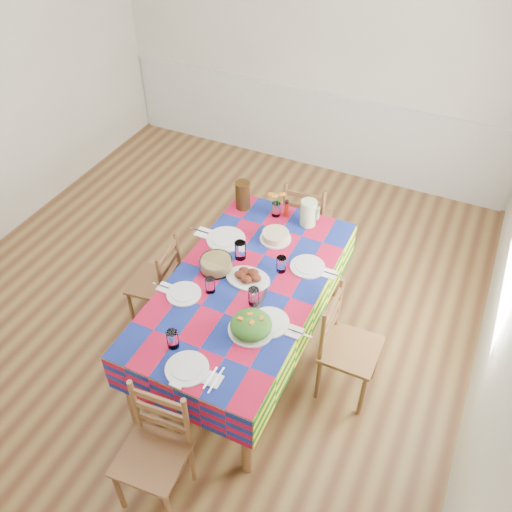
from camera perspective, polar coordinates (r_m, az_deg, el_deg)
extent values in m
cube|color=brown|center=(4.82, -5.41, -4.87)|extent=(4.50, 5.00, 0.04)
cube|color=beige|center=(5.99, 6.37, 20.88)|extent=(4.50, 0.04, 2.70)
cube|color=silver|center=(6.12, 5.88, 16.81)|extent=(4.41, 0.06, 0.04)
cube|color=silver|center=(6.34, 5.64, 13.18)|extent=(4.41, 0.03, 0.90)
cylinder|color=brown|center=(3.87, -13.18, -13.53)|extent=(0.07, 0.07, 0.71)
cylinder|color=brown|center=(3.58, -0.98, -18.89)|extent=(0.07, 0.07, 0.71)
cylinder|color=brown|center=(4.88, -1.12, 2.09)|extent=(0.07, 0.07, 0.71)
cylinder|color=brown|center=(4.65, 8.74, -0.92)|extent=(0.07, 0.07, 0.71)
cube|color=brown|center=(3.88, -1.13, -3.10)|extent=(1.01, 1.91, 0.04)
cube|color=#AC0E30|center=(3.87, -1.14, -2.85)|extent=(1.05, 1.95, 0.01)
cube|color=#AC0E30|center=(4.17, -7.59, -2.18)|extent=(0.01, 1.95, 0.30)
cube|color=#AC0E30|center=(3.85, 5.96, -6.82)|extent=(0.01, 1.95, 0.30)
cube|color=#AC0E30|center=(3.46, -8.47, -15.04)|extent=(1.05, 0.01, 0.30)
cube|color=#AC0E30|center=(4.64, 4.20, 3.50)|extent=(1.05, 0.01, 0.30)
cylinder|color=silver|center=(3.39, -7.26, -11.68)|extent=(0.27, 0.27, 0.01)
cylinder|color=silver|center=(3.38, -7.28, -11.58)|extent=(0.19, 0.19, 0.01)
cylinder|color=white|center=(3.47, -8.77, -8.65)|extent=(0.08, 0.08, 0.13)
cube|color=white|center=(3.33, -4.53, -12.85)|extent=(0.10, 0.10, 0.01)
cube|color=silver|center=(3.34, -4.84, -12.67)|extent=(0.01, 0.17, 0.00)
cube|color=silver|center=(3.32, -4.22, -12.92)|extent=(0.01, 0.20, 0.00)
cylinder|color=silver|center=(3.81, -7.60, -3.97)|extent=(0.24, 0.24, 0.01)
cylinder|color=silver|center=(3.80, -7.62, -3.88)|extent=(0.17, 0.17, 0.01)
cylinder|color=white|center=(3.77, -4.85, -3.09)|extent=(0.07, 0.07, 0.12)
cube|color=white|center=(3.88, -9.64, -3.26)|extent=(0.09, 0.09, 0.01)
cube|color=silver|center=(3.89, -9.87, -3.13)|extent=(0.15, 0.01, 0.00)
cube|color=silver|center=(3.87, -9.43, -3.29)|extent=(0.18, 0.01, 0.00)
cylinder|color=silver|center=(4.21, -3.17, 1.78)|extent=(0.30, 0.30, 0.02)
cylinder|color=silver|center=(4.20, -3.18, 1.90)|extent=(0.21, 0.21, 0.01)
cylinder|color=white|center=(4.01, -1.68, 0.61)|extent=(0.09, 0.09, 0.15)
cube|color=white|center=(4.29, -5.57, 2.47)|extent=(0.11, 0.11, 0.01)
cube|color=silver|center=(4.30, -5.84, 2.61)|extent=(0.19, 0.01, 0.00)
cube|color=silver|center=(4.28, -5.31, 2.45)|extent=(0.23, 0.01, 0.00)
cylinder|color=silver|center=(3.60, 1.40, -7.00)|extent=(0.27, 0.27, 0.01)
cylinder|color=silver|center=(3.59, 1.40, -6.89)|extent=(0.19, 0.19, 0.01)
cylinder|color=white|center=(3.68, -0.25, -4.27)|extent=(0.08, 0.08, 0.13)
cube|color=white|center=(3.56, 4.07, -7.96)|extent=(0.10, 0.10, 0.01)
cube|color=silver|center=(3.56, 3.77, -7.80)|extent=(0.17, 0.01, 0.00)
cube|color=silver|center=(3.55, 4.38, -8.01)|extent=(0.20, 0.01, 0.00)
cylinder|color=silver|center=(3.99, 5.45, -1.11)|extent=(0.26, 0.26, 0.01)
cylinder|color=silver|center=(3.98, 5.46, -1.01)|extent=(0.18, 0.18, 0.01)
cylinder|color=white|center=(3.91, 2.67, -0.87)|extent=(0.07, 0.07, 0.12)
cube|color=white|center=(3.96, 7.77, -1.88)|extent=(0.10, 0.10, 0.01)
cube|color=silver|center=(3.96, 7.51, -1.74)|extent=(0.16, 0.01, 0.00)
cube|color=silver|center=(3.95, 8.03, -1.91)|extent=(0.19, 0.01, 0.00)
ellipsoid|color=silver|center=(3.88, -0.85, -2.39)|extent=(0.33, 0.24, 0.02)
ellipsoid|color=black|center=(3.84, -0.07, -2.31)|extent=(0.09, 0.07, 0.05)
ellipsoid|color=black|center=(3.88, -0.31, -1.76)|extent=(0.09, 0.07, 0.05)
ellipsoid|color=black|center=(3.89, -1.23, -1.58)|extent=(0.09, 0.07, 0.05)
ellipsoid|color=black|center=(3.86, -1.68, -2.00)|extent=(0.09, 0.07, 0.05)
ellipsoid|color=black|center=(3.83, -1.07, -2.48)|extent=(0.09, 0.07, 0.05)
cylinder|color=silver|center=(3.56, -0.51, -7.74)|extent=(0.30, 0.30, 0.01)
ellipsoid|color=#144110|center=(3.52, -0.52, -7.23)|extent=(0.27, 0.27, 0.12)
cube|color=orange|center=(3.48, -1.66, -6.60)|extent=(0.04, 0.03, 0.01)
cube|color=orange|center=(3.50, -0.61, -6.13)|extent=(0.04, 0.04, 0.01)
cube|color=orange|center=(3.45, -0.44, -7.03)|extent=(0.03, 0.04, 0.01)
cube|color=orange|center=(3.48, 0.61, -6.56)|extent=(0.04, 0.04, 0.01)
cylinder|color=white|center=(3.95, -4.21, -0.85)|extent=(0.24, 0.24, 0.09)
cylinder|color=#E3C978|center=(3.95, -4.21, -0.85)|extent=(0.22, 0.22, 0.07)
cylinder|color=silver|center=(4.21, 2.06, 1.83)|extent=(0.25, 0.25, 0.01)
cylinder|color=#D0BB7E|center=(4.19, 2.07, 2.19)|extent=(0.21, 0.21, 0.06)
cube|color=black|center=(3.76, -0.02, -4.32)|extent=(0.11, 0.26, 0.01)
cube|color=black|center=(3.76, 0.73, -4.35)|extent=(0.05, 0.27, 0.01)
cylinder|color=white|center=(4.42, 2.13, 4.94)|extent=(0.07, 0.07, 0.12)
cylinder|color=#39802A|center=(4.40, 1.91, 5.48)|extent=(0.01, 0.01, 0.17)
ellipsoid|color=orange|center=(4.36, 1.57, 6.48)|extent=(0.06, 0.06, 0.02)
cylinder|color=#39802A|center=(4.40, 2.38, 5.43)|extent=(0.01, 0.01, 0.17)
ellipsoid|color=orange|center=(4.34, 2.77, 6.52)|extent=(0.06, 0.06, 0.02)
cylinder|color=#39802A|center=(4.38, 2.07, 5.31)|extent=(0.01, 0.01, 0.17)
ellipsoid|color=orange|center=(4.30, 1.99, 6.37)|extent=(0.06, 0.06, 0.02)
cylinder|color=red|center=(4.41, 3.24, 5.05)|extent=(0.04, 0.04, 0.16)
cylinder|color=#C1E7A3|center=(4.32, 5.54, 4.54)|extent=(0.13, 0.13, 0.22)
cylinder|color=#311E0A|center=(4.47, -1.41, 6.43)|extent=(0.12, 0.12, 0.24)
cube|color=silver|center=(3.33, -8.47, -13.36)|extent=(0.08, 0.02, 0.02)
cylinder|color=brown|center=(3.69, -14.24, -22.82)|extent=(0.03, 0.03, 0.43)
cylinder|color=brown|center=(3.59, -9.18, -24.94)|extent=(0.03, 0.03, 0.43)
cylinder|color=brown|center=(3.80, -11.61, -18.89)|extent=(0.03, 0.03, 0.43)
cylinder|color=brown|center=(3.70, -6.73, -20.77)|extent=(0.03, 0.03, 0.43)
cube|color=brown|center=(3.49, -10.94, -20.17)|extent=(0.43, 0.41, 0.03)
cylinder|color=brown|center=(3.43, -12.58, -15.07)|extent=(0.03, 0.03, 0.47)
cylinder|color=brown|center=(3.31, -7.29, -17.06)|extent=(0.03, 0.03, 0.47)
cube|color=brown|center=(3.44, -9.80, -16.90)|extent=(0.34, 0.05, 0.05)
cube|color=brown|center=(3.34, -10.05, -15.81)|extent=(0.34, 0.05, 0.05)
cube|color=brown|center=(3.24, -10.32, -14.64)|extent=(0.34, 0.05, 0.05)
cylinder|color=brown|center=(5.20, 7.53, 2.60)|extent=(0.03, 0.03, 0.42)
cylinder|color=brown|center=(5.26, 3.98, 3.42)|extent=(0.03, 0.03, 0.42)
cylinder|color=brown|center=(4.96, 6.61, 0.41)|extent=(0.03, 0.03, 0.42)
cylinder|color=brown|center=(5.03, 2.90, 1.29)|extent=(0.03, 0.03, 0.42)
cube|color=brown|center=(4.97, 5.42, 3.94)|extent=(0.43, 0.41, 0.03)
cylinder|color=brown|center=(4.68, 7.01, 4.43)|extent=(0.03, 0.03, 0.47)
cylinder|color=brown|center=(4.74, 3.05, 5.31)|extent=(0.03, 0.03, 0.47)
cube|color=brown|center=(4.76, 4.95, 3.97)|extent=(0.34, 0.05, 0.05)
cube|color=brown|center=(4.69, 5.04, 5.15)|extent=(0.34, 0.05, 0.05)
cube|color=brown|center=(4.62, 5.13, 6.36)|extent=(0.34, 0.05, 0.05)
cylinder|color=brown|center=(4.74, -11.20, -2.88)|extent=(0.03, 0.03, 0.40)
cylinder|color=brown|center=(4.55, -12.96, -5.59)|extent=(0.03, 0.03, 0.40)
cylinder|color=brown|center=(4.63, -7.84, -3.71)|extent=(0.03, 0.03, 0.40)
cylinder|color=brown|center=(4.44, -9.49, -6.53)|extent=(0.03, 0.03, 0.40)
cube|color=brown|center=(4.43, -10.71, -2.74)|extent=(0.40, 0.42, 0.03)
cylinder|color=brown|center=(4.33, -8.24, 0.18)|extent=(0.03, 0.03, 0.45)
cylinder|color=brown|center=(4.13, -10.03, -2.65)|extent=(0.03, 0.03, 0.45)
cube|color=brown|center=(4.29, -8.99, -2.07)|extent=(0.06, 0.32, 0.04)
cube|color=brown|center=(4.21, -9.15, -0.94)|extent=(0.06, 0.32, 0.04)
cube|color=brown|center=(4.13, -9.32, 0.24)|extent=(0.06, 0.32, 0.04)
cylinder|color=brown|center=(3.99, 11.10, -14.25)|extent=(0.03, 0.03, 0.43)
cylinder|color=brown|center=(4.20, 12.48, -10.61)|extent=(0.03, 0.03, 0.43)
cylinder|color=brown|center=(4.02, 6.57, -12.77)|extent=(0.03, 0.03, 0.43)
cylinder|color=brown|center=(4.23, 8.20, -9.25)|extent=(0.03, 0.03, 0.43)
cube|color=brown|center=(3.92, 9.98, -9.68)|extent=(0.39, 0.40, 0.03)
cylinder|color=brown|center=(3.66, 6.98, -8.60)|extent=(0.03, 0.03, 0.48)
cylinder|color=brown|center=(3.89, 8.71, -4.99)|extent=(0.03, 0.03, 0.48)
cube|color=brown|center=(3.84, 7.74, -7.68)|extent=(0.02, 0.35, 0.05)
cube|color=brown|center=(3.75, 7.91, -6.45)|extent=(0.02, 0.35, 0.05)
cube|color=brown|center=(3.66, 8.09, -5.15)|extent=(0.02, 0.35, 0.05)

